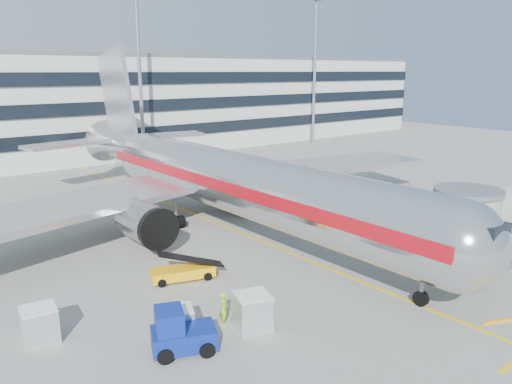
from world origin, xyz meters
TOP-DOWN VIEW (x-y plane):
  - ground at (0.00, 0.00)m, footprint 180.00×180.00m
  - lead_in_line at (0.00, 10.00)m, footprint 0.25×70.00m
  - main_jet at (0.00, 11.72)m, footprint 50.95×48.70m
  - terminal at (0.00, 57.95)m, footprint 150.00×24.25m
  - light_mast_centre at (8.00, 42.00)m, footprint 2.40×1.20m
  - light_mast_east at (42.00, 42.00)m, footprint 2.40×1.20m
  - belt_loader at (-8.65, 3.76)m, footprint 4.35×2.67m
  - baggage_tug at (-13.17, -3.49)m, footprint 3.45×2.84m
  - cargo_container_left at (-12.45, -2.20)m, footprint 1.90×1.90m
  - cargo_container_right at (-18.03, 1.77)m, footprint 1.86×1.86m
  - cargo_container_front at (-9.02, -3.88)m, footprint 2.22×2.22m
  - ramp_worker at (-9.99, -2.66)m, footprint 0.69×0.80m

SIDE VIEW (x-z plane):
  - ground at x=0.00m, z-range 0.00..0.00m
  - lead_in_line at x=0.00m, z-range 0.00..0.01m
  - belt_loader at x=-8.65m, z-range -0.44..1.60m
  - cargo_container_left at x=-12.45m, z-range 0.00..1.54m
  - cargo_container_right at x=-18.03m, z-range 0.00..1.76m
  - ramp_worker at x=-9.99m, z-range 0.00..1.84m
  - cargo_container_front at x=-9.02m, z-range 0.01..1.87m
  - baggage_tug at x=-13.17m, z-range -0.15..2.11m
  - main_jet at x=0.00m, z-range -3.79..12.26m
  - terminal at x=0.00m, z-range 0.00..15.60m
  - light_mast_centre at x=8.00m, z-range 2.15..27.60m
  - light_mast_east at x=42.00m, z-range 2.15..27.60m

